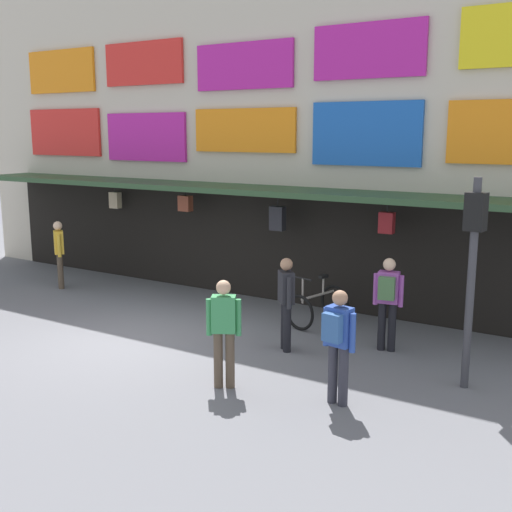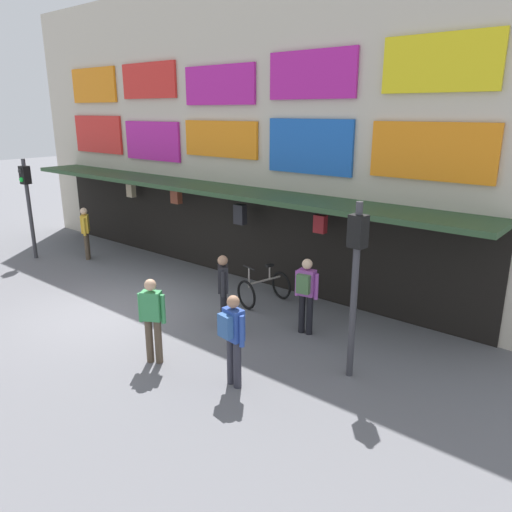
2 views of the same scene
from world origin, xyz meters
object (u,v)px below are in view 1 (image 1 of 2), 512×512
bicycle_parked (317,306)px  pedestrian_in_red (59,251)px  pedestrian_in_green (224,328)px  pedestrian_in_blue (286,299)px  pedestrian_in_white (338,339)px  traffic_light_far (473,250)px  pedestrian_in_purple (388,297)px

bicycle_parked → pedestrian_in_red: 6.86m
pedestrian_in_green → pedestrian_in_blue: 1.95m
pedestrian_in_green → pedestrian_in_red: (-7.04, 2.99, 0.00)m
pedestrian_in_green → pedestrian_in_white: 1.75m
traffic_light_far → pedestrian_in_red: (-10.16, 1.03, -1.19)m
pedestrian_in_white → pedestrian_in_blue: 2.37m
pedestrian_in_green → pedestrian_in_blue: (-0.02, 1.95, 0.00)m
pedestrian_in_purple → pedestrian_in_red: same height
pedestrian_in_white → pedestrian_in_purple: size_ratio=1.00×
traffic_light_far → pedestrian_in_red: 10.28m
traffic_light_far → pedestrian_in_white: bearing=-130.8°
traffic_light_far → pedestrian_in_white: traffic_light_far is taller
pedestrian_in_blue → pedestrian_in_red: bearing=171.6°
pedestrian_in_blue → bicycle_parked: bearing=97.2°
pedestrian_in_red → pedestrian_in_white: bearing=-16.8°
pedestrian_in_blue → pedestrian_in_purple: (1.53, 0.91, 0.04)m
traffic_light_far → pedestrian_in_blue: (-3.14, -0.01, -1.19)m
bicycle_parked → pedestrian_in_purple: size_ratio=0.77×
pedestrian_in_purple → pedestrian_in_white: bearing=-85.3°
pedestrian_in_green → pedestrian_in_white: (1.72, 0.34, 0.04)m
bicycle_parked → pedestrian_in_purple: bearing=-23.8°
traffic_light_far → pedestrian_in_blue: traffic_light_far is taller
traffic_light_far → pedestrian_in_green: traffic_light_far is taller
pedestrian_in_white → pedestrian_in_blue: bearing=137.1°
pedestrian_in_white → pedestrian_in_red: (-8.76, 2.65, -0.04)m
pedestrian_in_blue → pedestrian_in_red: size_ratio=1.00×
traffic_light_far → pedestrian_in_purple: traffic_light_far is taller
pedestrian_in_white → pedestrian_in_red: 9.15m
bicycle_parked → pedestrian_in_white: (1.95, -3.30, 0.59)m
pedestrian_in_green → pedestrian_in_red: bearing=157.0°
pedestrian_in_green → pedestrian_in_red: size_ratio=1.00×
pedestrian_in_white → pedestrian_in_blue: (-1.74, 1.61, -0.04)m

